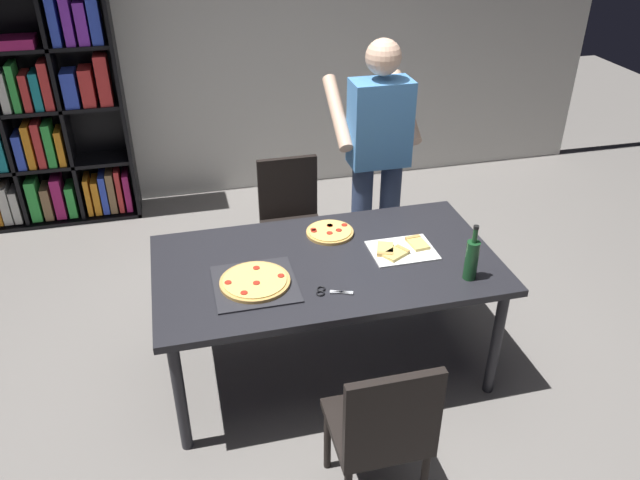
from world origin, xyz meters
The scene contains 12 objects.
ground_plane centered at (0.00, 0.00, 0.00)m, with size 12.00×12.00×0.00m, color gray.
back_wall centered at (0.00, 2.60, 1.40)m, with size 6.40×0.10×2.80m, color silver.
dining_table centered at (0.00, 0.00, 0.69)m, with size 1.88×1.03×0.75m.
chair_near_camera centered at (0.00, -1.00, 0.51)m, with size 0.42×0.42×0.90m.
chair_far_side centered at (0.00, 1.00, 0.51)m, with size 0.42×0.42×0.90m.
bookshelf centered at (-1.81, 2.37, 0.93)m, with size 1.40×0.35×1.95m.
person_serving_pizza centered at (0.54, 0.78, 1.00)m, with size 0.55×0.54×1.75m.
pepperoni_pizza_on_tray centered at (-0.42, -0.13, 0.77)m, with size 0.43×0.43×0.04m.
pizza_slices_on_towel centered at (0.43, 0.00, 0.76)m, with size 0.36×0.28×0.03m.
wine_bottle centered at (0.69, -0.33, 0.87)m, with size 0.07×0.07×0.32m.
kitchen_scissors centered at (-0.06, -0.28, 0.76)m, with size 0.20×0.12×0.01m.
second_pizza_plain centered at (0.09, 0.29, 0.76)m, with size 0.28×0.28×0.03m.
Camera 1 is at (-0.72, -2.79, 2.62)m, focal length 35.05 mm.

